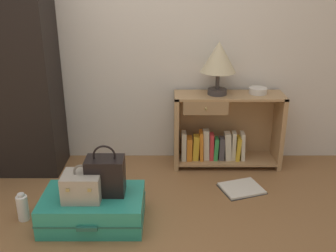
{
  "coord_description": "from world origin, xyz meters",
  "views": [
    {
      "loc": [
        0.32,
        -2.09,
        1.68
      ],
      "look_at": [
        0.32,
        0.85,
        0.55
      ],
      "focal_mm": 41.86,
      "sensor_mm": 36.0,
      "label": 1
    }
  ],
  "objects_px": {
    "open_book_on_floor": "(241,188)",
    "handbag": "(105,175)",
    "train_case": "(82,186)",
    "bottle": "(22,208)",
    "bookshelf": "(222,132)",
    "bowl": "(257,91)",
    "suitcase_large": "(93,209)",
    "table_lamp": "(218,59)"
  },
  "relations": [
    {
      "from": "open_book_on_floor",
      "to": "handbag",
      "type": "bearing_deg",
      "value": -158.34
    },
    {
      "from": "train_case",
      "to": "bottle",
      "type": "relative_size",
      "value": 1.22
    },
    {
      "from": "handbag",
      "to": "bookshelf",
      "type": "bearing_deg",
      "value": 43.73
    },
    {
      "from": "bottle",
      "to": "bowl",
      "type": "bearing_deg",
      "value": 26.49
    },
    {
      "from": "train_case",
      "to": "suitcase_large",
      "type": "bearing_deg",
      "value": 33.32
    },
    {
      "from": "table_lamp",
      "to": "train_case",
      "type": "height_order",
      "value": "table_lamp"
    },
    {
      "from": "bowl",
      "to": "train_case",
      "type": "height_order",
      "value": "bowl"
    },
    {
      "from": "bottle",
      "to": "open_book_on_floor",
      "type": "relative_size",
      "value": 0.52
    },
    {
      "from": "train_case",
      "to": "open_book_on_floor",
      "type": "height_order",
      "value": "train_case"
    },
    {
      "from": "bowl",
      "to": "bookshelf",
      "type": "bearing_deg",
      "value": -177.84
    },
    {
      "from": "bookshelf",
      "to": "bottle",
      "type": "xyz_separation_m",
      "value": [
        -1.57,
        -0.92,
        -0.22
      ]
    },
    {
      "from": "train_case",
      "to": "open_book_on_floor",
      "type": "distance_m",
      "value": 1.35
    },
    {
      "from": "table_lamp",
      "to": "open_book_on_floor",
      "type": "bearing_deg",
      "value": -69.08
    },
    {
      "from": "table_lamp",
      "to": "bottle",
      "type": "distance_m",
      "value": 1.97
    },
    {
      "from": "handbag",
      "to": "train_case",
      "type": "bearing_deg",
      "value": -153.42
    },
    {
      "from": "bowl",
      "to": "bottle",
      "type": "xyz_separation_m",
      "value": [
        -1.87,
        -0.93,
        -0.62
      ]
    },
    {
      "from": "bowl",
      "to": "open_book_on_floor",
      "type": "xyz_separation_m",
      "value": [
        -0.19,
        -0.5,
        -0.71
      ]
    },
    {
      "from": "open_book_on_floor",
      "to": "bookshelf",
      "type": "bearing_deg",
      "value": 102.82
    },
    {
      "from": "suitcase_large",
      "to": "train_case",
      "type": "height_order",
      "value": "train_case"
    },
    {
      "from": "bookshelf",
      "to": "open_book_on_floor",
      "type": "xyz_separation_m",
      "value": [
        0.11,
        -0.49,
        -0.32
      ]
    },
    {
      "from": "train_case",
      "to": "bottle",
      "type": "height_order",
      "value": "train_case"
    },
    {
      "from": "table_lamp",
      "to": "open_book_on_floor",
      "type": "xyz_separation_m",
      "value": [
        0.18,
        -0.48,
        -1.0
      ]
    },
    {
      "from": "bookshelf",
      "to": "handbag",
      "type": "xyz_separation_m",
      "value": [
        -0.95,
        -0.91,
        0.04
      ]
    },
    {
      "from": "train_case",
      "to": "handbag",
      "type": "bearing_deg",
      "value": 26.58
    },
    {
      "from": "bowl",
      "to": "open_book_on_floor",
      "type": "bearing_deg",
      "value": -110.54
    },
    {
      "from": "bookshelf",
      "to": "bottle",
      "type": "bearing_deg",
      "value": -149.63
    },
    {
      "from": "bookshelf",
      "to": "open_book_on_floor",
      "type": "relative_size",
      "value": 2.37
    },
    {
      "from": "table_lamp",
      "to": "bowl",
      "type": "bearing_deg",
      "value": 3.53
    },
    {
      "from": "suitcase_large",
      "to": "bookshelf",
      "type": "bearing_deg",
      "value": 42.18
    },
    {
      "from": "bookshelf",
      "to": "suitcase_large",
      "type": "height_order",
      "value": "bookshelf"
    },
    {
      "from": "bookshelf",
      "to": "handbag",
      "type": "height_order",
      "value": "bookshelf"
    },
    {
      "from": "train_case",
      "to": "bottle",
      "type": "xyz_separation_m",
      "value": [
        -0.47,
        0.07,
        -0.22
      ]
    },
    {
      "from": "suitcase_large",
      "to": "handbag",
      "type": "height_order",
      "value": "handbag"
    },
    {
      "from": "open_book_on_floor",
      "to": "bottle",
      "type": "bearing_deg",
      "value": -165.6
    },
    {
      "from": "bowl",
      "to": "handbag",
      "type": "height_order",
      "value": "bowl"
    },
    {
      "from": "bowl",
      "to": "suitcase_large",
      "type": "relative_size",
      "value": 0.22
    },
    {
      "from": "bowl",
      "to": "suitcase_large",
      "type": "distance_m",
      "value": 1.76
    },
    {
      "from": "bottle",
      "to": "suitcase_large",
      "type": "bearing_deg",
      "value": -3.27
    },
    {
      "from": "bookshelf",
      "to": "bowl",
      "type": "bearing_deg",
      "value": 2.16
    },
    {
      "from": "suitcase_large",
      "to": "bottle",
      "type": "distance_m",
      "value": 0.52
    },
    {
      "from": "train_case",
      "to": "open_book_on_floor",
      "type": "relative_size",
      "value": 0.63
    },
    {
      "from": "bottle",
      "to": "train_case",
      "type": "bearing_deg",
      "value": -8.12
    }
  ]
}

